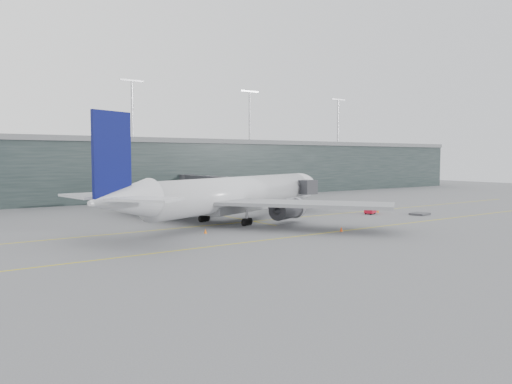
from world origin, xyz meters
TOP-DOWN VIEW (x-y plane):
  - ground at (0.00, 0.00)m, footprint 320.00×320.00m
  - taxiline_a at (0.00, -4.00)m, footprint 160.00×0.25m
  - taxiline_b at (0.00, -20.00)m, footprint 160.00×0.25m
  - taxiline_lead_main at (5.00, 20.00)m, footprint 0.25×60.00m
  - terminal at (-0.00, 58.00)m, footprint 240.00×36.00m
  - main_aircraft at (2.66, -2.41)m, footprint 54.45×50.28m
  - jet_bridge at (18.94, 23.90)m, footprint 8.90×42.58m
  - gse_cart at (28.63, -7.85)m, footprint 2.87×2.39m
  - baggage_dolly at (35.00, -13.94)m, footprint 3.82×3.29m
  - uld_a at (-5.91, 10.99)m, footprint 2.51×2.26m
  - uld_b at (-1.43, 12.01)m, footprint 2.48×2.15m
  - uld_c at (-0.30, 10.10)m, footprint 2.43×2.05m
  - cone_nose at (31.70, -6.99)m, footprint 0.46×0.46m
  - cone_wing_stbd at (8.83, -20.25)m, footprint 0.42×0.42m
  - cone_wing_port at (9.86, 12.56)m, footprint 0.45×0.45m
  - cone_tail at (-7.77, -10.77)m, footprint 0.43×0.43m

SIDE VIEW (x-z plane):
  - ground at x=0.00m, z-range 0.00..0.00m
  - taxiline_a at x=0.00m, z-range 0.00..0.02m
  - taxiline_b at x=0.00m, z-range 0.00..0.02m
  - taxiline_lead_main at x=5.00m, z-range 0.00..0.02m
  - baggage_dolly at x=35.00m, z-range 0.03..0.37m
  - cone_wing_stbd at x=8.83m, z-range 0.00..0.67m
  - cone_tail at x=-7.77m, z-range 0.00..0.68m
  - cone_wing_port at x=9.86m, z-range 0.00..0.72m
  - cone_nose at x=31.70m, z-range 0.00..0.73m
  - gse_cart at x=28.63m, z-range 0.09..1.77m
  - uld_a at x=-5.91m, z-range 0.05..1.93m
  - uld_b at x=-1.43m, z-range 0.05..2.02m
  - uld_c at x=-0.30m, z-range 0.05..2.07m
  - main_aircraft at x=2.66m, z-range -3.49..12.43m
  - jet_bridge at x=18.94m, z-range 1.55..7.79m
  - terminal at x=0.00m, z-range -6.88..22.12m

